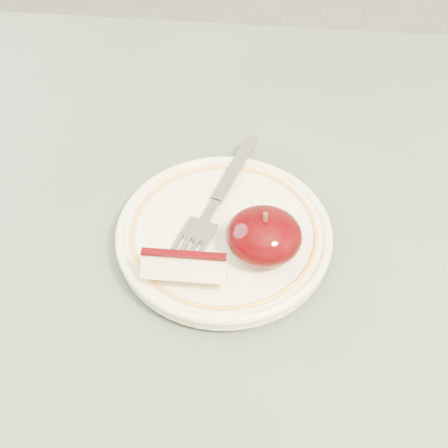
# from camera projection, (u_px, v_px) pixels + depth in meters

# --- Properties ---
(table) EXTENTS (0.90, 0.90, 0.75)m
(table) POSITION_uv_depth(u_px,v_px,m) (117.00, 360.00, 0.59)
(table) COLOR brown
(table) RESTS_ON ground
(plate) EXTENTS (0.19, 0.19, 0.02)m
(plate) POSITION_uv_depth(u_px,v_px,m) (224.00, 234.00, 0.56)
(plate) COLOR beige
(plate) RESTS_ON table
(apple_half) EXTENTS (0.07, 0.06, 0.05)m
(apple_half) POSITION_uv_depth(u_px,v_px,m) (264.00, 236.00, 0.53)
(apple_half) COLOR black
(apple_half) RESTS_ON plate
(apple_wedge) EXTENTS (0.07, 0.03, 0.03)m
(apple_wedge) POSITION_uv_depth(u_px,v_px,m) (185.00, 266.00, 0.51)
(apple_wedge) COLOR beige
(apple_wedge) RESTS_ON plate
(fork) EXTENTS (0.07, 0.18, 0.00)m
(fork) POSITION_uv_depth(u_px,v_px,m) (216.00, 202.00, 0.57)
(fork) COLOR gray
(fork) RESTS_ON plate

